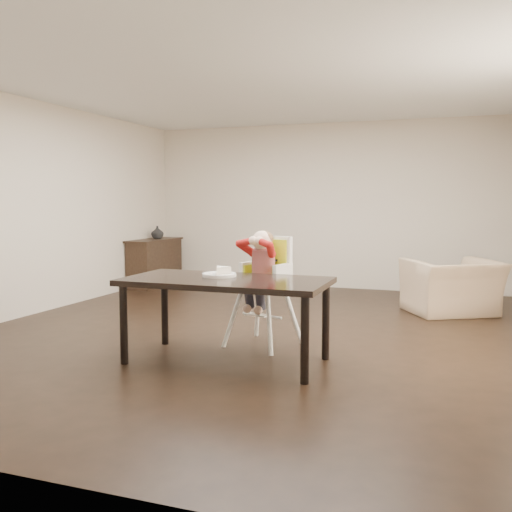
{
  "coord_description": "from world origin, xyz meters",
  "views": [
    {
      "loc": [
        2.06,
        -5.77,
        1.43
      ],
      "look_at": [
        0.25,
        -0.7,
        0.91
      ],
      "focal_mm": 40.0,
      "sensor_mm": 36.0,
      "label": 1
    }
  ],
  "objects_px": {
    "high_chair": "(265,265)",
    "armchair": "(452,278)",
    "sideboard": "(155,262)",
    "dining_table": "(226,287)"
  },
  "relations": [
    {
      "from": "high_chair",
      "to": "armchair",
      "type": "xyz_separation_m",
      "value": [
        1.74,
        2.28,
        -0.34
      ]
    },
    {
      "from": "armchair",
      "to": "sideboard",
      "type": "height_order",
      "value": "armchair"
    },
    {
      "from": "sideboard",
      "to": "high_chair",
      "type": "bearing_deg",
      "value": -46.15
    },
    {
      "from": "armchair",
      "to": "sideboard",
      "type": "xyz_separation_m",
      "value": [
        -4.78,
        0.89,
        -0.06
      ]
    },
    {
      "from": "dining_table",
      "to": "high_chair",
      "type": "bearing_deg",
      "value": 79.26
    },
    {
      "from": "high_chair",
      "to": "sideboard",
      "type": "xyz_separation_m",
      "value": [
        -3.04,
        3.17,
        -0.41
      ]
    },
    {
      "from": "sideboard",
      "to": "dining_table",
      "type": "bearing_deg",
      "value": -52.89
    },
    {
      "from": "dining_table",
      "to": "armchair",
      "type": "distance_m",
      "value": 3.51
    },
    {
      "from": "high_chair",
      "to": "sideboard",
      "type": "bearing_deg",
      "value": 149.21
    },
    {
      "from": "armchair",
      "to": "high_chair",
      "type": "bearing_deg",
      "value": 23.33
    }
  ]
}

